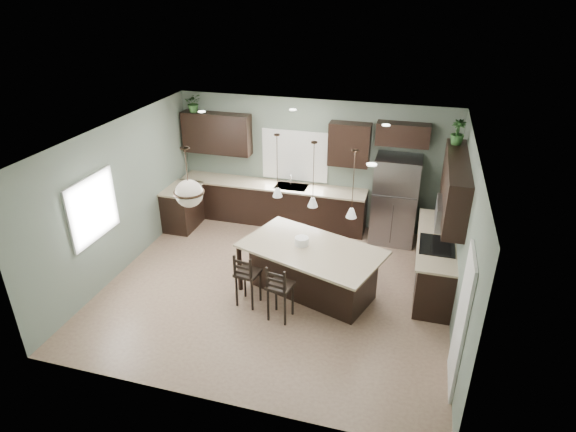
# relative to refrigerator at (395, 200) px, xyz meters

# --- Properties ---
(ground) EXTENTS (6.00, 6.00, 0.00)m
(ground) POSITION_rel_refrigerator_xyz_m (-1.84, -2.34, -0.93)
(ground) COLOR #9E8466
(ground) RESTS_ON ground
(pantry_door) EXTENTS (0.04, 0.82, 2.04)m
(pantry_door) POSITION_rel_refrigerator_xyz_m (1.13, -3.89, 0.09)
(pantry_door) COLOR white
(pantry_door) RESTS_ON ground
(window_back) EXTENTS (1.35, 0.02, 1.00)m
(window_back) POSITION_rel_refrigerator_xyz_m (-2.24, 0.39, 0.62)
(window_back) COLOR white
(window_back) RESTS_ON room_shell
(window_left) EXTENTS (0.02, 1.10, 1.00)m
(window_left) POSITION_rel_refrigerator_xyz_m (-4.83, -3.14, 0.62)
(window_left) COLOR white
(window_left) RESTS_ON room_shell
(left_return_cabs) EXTENTS (0.60, 0.90, 0.90)m
(left_return_cabs) POSITION_rel_refrigerator_xyz_m (-4.54, -0.64, -0.48)
(left_return_cabs) COLOR black
(left_return_cabs) RESTS_ON ground
(left_return_countertop) EXTENTS (0.66, 0.96, 0.04)m
(left_return_countertop) POSITION_rel_refrigerator_xyz_m (-4.52, -0.64, -0.01)
(left_return_countertop) COLOR #C2B593
(left_return_countertop) RESTS_ON left_return_cabs
(back_lower_cabs) EXTENTS (4.20, 0.60, 0.90)m
(back_lower_cabs) POSITION_rel_refrigerator_xyz_m (-2.69, 0.11, -0.48)
(back_lower_cabs) COLOR black
(back_lower_cabs) RESTS_ON ground
(back_countertop) EXTENTS (4.20, 0.66, 0.04)m
(back_countertop) POSITION_rel_refrigerator_xyz_m (-2.69, 0.09, -0.01)
(back_countertop) COLOR #C2B593
(back_countertop) RESTS_ON back_lower_cabs
(sink_inset) EXTENTS (0.70, 0.45, 0.01)m
(sink_inset) POSITION_rel_refrigerator_xyz_m (-2.24, 0.09, 0.01)
(sink_inset) COLOR gray
(sink_inset) RESTS_ON back_countertop
(faucet) EXTENTS (0.02, 0.02, 0.28)m
(faucet) POSITION_rel_refrigerator_xyz_m (-2.24, 0.06, 0.16)
(faucet) COLOR silver
(faucet) RESTS_ON back_countertop
(back_upper_left) EXTENTS (1.55, 0.34, 0.90)m
(back_upper_left) POSITION_rel_refrigerator_xyz_m (-3.99, 0.24, 1.02)
(back_upper_left) COLOR black
(back_upper_left) RESTS_ON room_shell
(back_upper_right) EXTENTS (0.85, 0.34, 0.90)m
(back_upper_right) POSITION_rel_refrigerator_xyz_m (-1.04, 0.24, 1.02)
(back_upper_right) COLOR black
(back_upper_right) RESTS_ON room_shell
(fridge_header) EXTENTS (1.05, 0.34, 0.45)m
(fridge_header) POSITION_rel_refrigerator_xyz_m (0.01, 0.24, 1.32)
(fridge_header) COLOR black
(fridge_header) RESTS_ON room_shell
(right_lower_cabs) EXTENTS (0.60, 2.35, 0.90)m
(right_lower_cabs) POSITION_rel_refrigerator_xyz_m (0.86, -1.47, -0.48)
(right_lower_cabs) COLOR black
(right_lower_cabs) RESTS_ON ground
(right_countertop) EXTENTS (0.66, 2.35, 0.04)m
(right_countertop) POSITION_rel_refrigerator_xyz_m (0.84, -1.47, -0.01)
(right_countertop) COLOR #C2B593
(right_countertop) RESTS_ON right_lower_cabs
(cooktop) EXTENTS (0.58, 0.75, 0.02)m
(cooktop) POSITION_rel_refrigerator_xyz_m (0.84, -1.74, 0.02)
(cooktop) COLOR black
(cooktop) RESTS_ON right_countertop
(wall_oven_front) EXTENTS (0.01, 0.72, 0.60)m
(wall_oven_front) POSITION_rel_refrigerator_xyz_m (0.55, -1.74, -0.48)
(wall_oven_front) COLOR gray
(wall_oven_front) RESTS_ON right_lower_cabs
(right_upper_cabs) EXTENTS (0.34, 2.35, 0.90)m
(right_upper_cabs) POSITION_rel_refrigerator_xyz_m (0.99, -1.47, 1.02)
(right_upper_cabs) COLOR black
(right_upper_cabs) RESTS_ON room_shell
(microwave) EXTENTS (0.40, 0.75, 0.40)m
(microwave) POSITION_rel_refrigerator_xyz_m (0.94, -1.74, 0.62)
(microwave) COLOR gray
(microwave) RESTS_ON right_upper_cabs
(refrigerator) EXTENTS (0.90, 0.74, 1.85)m
(refrigerator) POSITION_rel_refrigerator_xyz_m (0.00, 0.00, 0.00)
(refrigerator) COLOR gray
(refrigerator) RESTS_ON ground
(kitchen_island) EXTENTS (2.65, 2.02, 0.92)m
(kitchen_island) POSITION_rel_refrigerator_xyz_m (-1.20, -2.38, -0.46)
(kitchen_island) COLOR black
(kitchen_island) RESTS_ON ground
(serving_dish) EXTENTS (0.24, 0.24, 0.14)m
(serving_dish) POSITION_rel_refrigerator_xyz_m (-1.39, -2.31, 0.07)
(serving_dish) COLOR white
(serving_dish) RESTS_ON kitchen_island
(bar_stool_left) EXTENTS (0.42, 0.42, 1.01)m
(bar_stool_left) POSITION_rel_refrigerator_xyz_m (-2.15, -2.95, -0.42)
(bar_stool_left) COLOR black
(bar_stool_left) RESTS_ON ground
(bar_stool_center) EXTENTS (0.43, 0.43, 1.03)m
(bar_stool_center) POSITION_rel_refrigerator_xyz_m (-1.52, -3.17, -0.41)
(bar_stool_center) COLOR black
(bar_stool_center) RESTS_ON ground
(pendant_left) EXTENTS (0.17, 0.17, 1.10)m
(pendant_left) POSITION_rel_refrigerator_xyz_m (-1.87, -2.15, 1.32)
(pendant_left) COLOR white
(pendant_left) RESTS_ON room_shell
(pendant_center) EXTENTS (0.17, 0.17, 1.10)m
(pendant_center) POSITION_rel_refrigerator_xyz_m (-1.20, -2.38, 1.32)
(pendant_center) COLOR silver
(pendant_center) RESTS_ON room_shell
(pendant_right) EXTENTS (0.17, 0.17, 1.10)m
(pendant_right) POSITION_rel_refrigerator_xyz_m (-0.54, -2.60, 1.32)
(pendant_right) COLOR white
(pendant_right) RESTS_ON room_shell
(chandelier) EXTENTS (0.47, 0.47, 0.97)m
(chandelier) POSITION_rel_refrigerator_xyz_m (-2.98, -3.16, 1.39)
(chandelier) COLOR beige
(chandelier) RESTS_ON room_shell
(plant_back_left) EXTENTS (0.46, 0.44, 0.40)m
(plant_back_left) POSITION_rel_refrigerator_xyz_m (-4.48, 0.21, 1.68)
(plant_back_left) COLOR #2A5525
(plant_back_left) RESTS_ON back_upper_left
(plant_right_wall) EXTENTS (0.29, 0.29, 0.43)m
(plant_right_wall) POSITION_rel_refrigerator_xyz_m (0.96, -0.64, 1.69)
(plant_right_wall) COLOR #295525
(plant_right_wall) RESTS_ON right_upper_cabs
(room_shell) EXTENTS (6.00, 6.00, 6.00)m
(room_shell) POSITION_rel_refrigerator_xyz_m (-1.84, -2.34, 0.77)
(room_shell) COLOR slate
(room_shell) RESTS_ON ground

